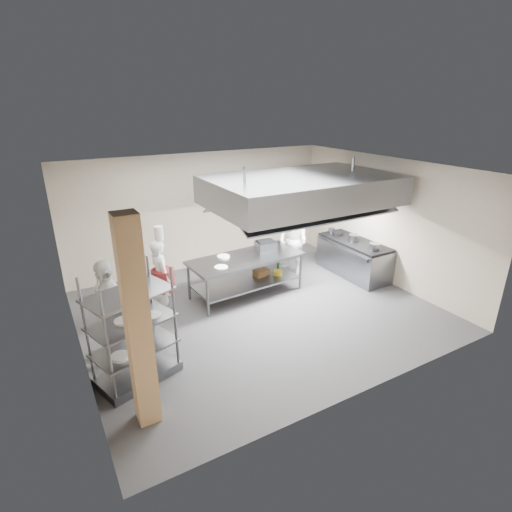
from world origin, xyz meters
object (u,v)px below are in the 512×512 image
griddle (266,246)px  pass_rack (132,327)px  cooking_range (353,259)px  island (246,275)px  stockpot (354,238)px  chef_head (161,278)px  chef_plating (109,310)px  chef_line (293,241)px

griddle → pass_rack: bearing=-145.6°
cooking_range → island: bearing=173.0°
cooking_range → griddle: 2.44m
griddle → stockpot: (2.26, -0.51, -0.03)m
pass_rack → chef_head: (1.00, 1.82, -0.11)m
chef_plating → cooking_range: bearing=80.8°
chef_plating → pass_rack: bearing=-1.4°
chef_line → stockpot: size_ratio=6.93×
chef_head → chef_plating: chef_plating is taller
cooking_range → stockpot: (-0.06, -0.00, 0.57)m
pass_rack → chef_head: 2.08m
cooking_range → griddle: size_ratio=4.47×
cooking_range → pass_rack: bearing=-166.2°
griddle → stockpot: size_ratio=1.77×
island → cooking_range: island is taller
griddle → chef_line: bearing=23.1°
island → chef_line: chef_line is taller
pass_rack → griddle: bearing=10.3°
pass_rack → chef_line: (4.55, 2.25, -0.06)m
chef_head → chef_plating: 1.56m
pass_rack → griddle: (3.57, 1.95, 0.08)m
pass_rack → chef_plating: 0.85m
chef_plating → stockpot: bearing=80.8°
cooking_range → chef_plating: (-6.08, -0.61, 0.48)m
cooking_range → chef_head: 4.91m
cooking_range → chef_head: (-4.88, 0.38, 0.41)m
chef_plating → griddle: size_ratio=4.03×
island → chef_head: size_ratio=1.58×
cooking_range → stockpot: size_ratio=7.90×
griddle → cooking_range: bearing=-6.6°
pass_rack → chef_plating: size_ratio=1.04×
chef_plating → stockpot: 6.05m
cooking_range → stockpot: 0.57m
pass_rack → chef_line: bearing=8.1°
cooking_range → griddle: (-2.31, 0.51, 0.60)m
island → pass_rack: 3.50m
cooking_range → chef_head: chef_head is taller
island → pass_rack: pass_rack is taller
chef_line → chef_head: bearing=-94.9°
cooking_range → griddle: bearing=167.6°
cooking_range → chef_plating: chef_plating is taller
island → chef_line: (1.58, 0.46, 0.42)m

